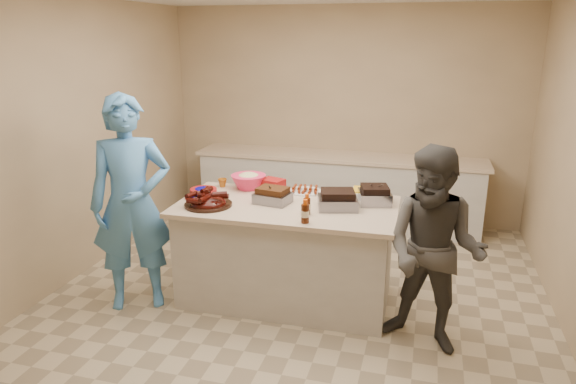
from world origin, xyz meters
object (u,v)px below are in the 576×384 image
(roasting_pan, at_px, (374,203))
(bbq_bottle_b, at_px, (307,214))
(island, at_px, (287,297))
(guest_gray, at_px, (426,344))
(plastic_cup, at_px, (223,187))
(guest_blue, at_px, (141,302))
(bbq_bottle_a, at_px, (305,223))
(coleslaw_bowl, at_px, (249,188))
(rib_platter, at_px, (208,206))
(mustard_bottle, at_px, (276,196))

(roasting_pan, height_order, bbq_bottle_b, bbq_bottle_b)
(roasting_pan, bearing_deg, island, -176.54)
(island, height_order, guest_gray, island)
(island, xyz_separation_m, guest_gray, (1.26, -0.44, 0.00))
(island, height_order, bbq_bottle_b, bbq_bottle_b)
(plastic_cup, bearing_deg, guest_blue, -122.25)
(bbq_bottle_a, height_order, plastic_cup, bbq_bottle_a)
(coleslaw_bowl, height_order, guest_blue, coleslaw_bowl)
(island, relative_size, guest_blue, 1.02)
(roasting_pan, distance_m, coleslaw_bowl, 1.23)
(plastic_cup, bearing_deg, rib_platter, -79.73)
(plastic_cup, bearing_deg, bbq_bottle_a, -36.97)
(coleslaw_bowl, distance_m, guest_gray, 2.13)
(island, bearing_deg, plastic_cup, 153.25)
(rib_platter, relative_size, guest_blue, 0.22)
(island, height_order, mustard_bottle, mustard_bottle)
(bbq_bottle_a, height_order, bbq_bottle_b, bbq_bottle_a)
(island, distance_m, rib_platter, 1.14)
(coleslaw_bowl, relative_size, guest_gray, 0.21)
(mustard_bottle, height_order, guest_gray, mustard_bottle)
(island, xyz_separation_m, bbq_bottle_b, (0.23, -0.20, 0.91))
(roasting_pan, xyz_separation_m, bbq_bottle_b, (-0.51, -0.44, 0.00))
(guest_blue, xyz_separation_m, guest_gray, (2.52, 0.00, 0.00))
(bbq_bottle_b, xyz_separation_m, mustard_bottle, (-0.40, 0.42, 0.00))
(mustard_bottle, bearing_deg, bbq_bottle_a, -55.08)
(mustard_bottle, relative_size, plastic_cup, 1.28)
(island, distance_m, guest_gray, 1.33)
(island, bearing_deg, rib_platter, -162.66)
(mustard_bottle, bearing_deg, plastic_cup, 165.65)
(rib_platter, relative_size, coleslaw_bowl, 1.24)
(island, bearing_deg, roasting_pan, 17.14)
(rib_platter, relative_size, plastic_cup, 4.72)
(roasting_pan, bearing_deg, plastic_cup, 160.68)
(guest_blue, height_order, guest_gray, guest_gray)
(coleslaw_bowl, bearing_deg, guest_gray, -25.08)
(rib_platter, xyz_separation_m, bbq_bottle_a, (0.91, -0.19, 0.00))
(rib_platter, height_order, plastic_cup, rib_platter)
(coleslaw_bowl, distance_m, plastic_cup, 0.27)
(rib_platter, bearing_deg, mustard_bottle, 41.55)
(plastic_cup, xyz_separation_m, guest_gray, (2.01, -0.80, -0.91))
(roasting_pan, distance_m, bbq_bottle_b, 0.67)
(bbq_bottle_b, bearing_deg, bbq_bottle_a, -80.62)
(bbq_bottle_b, distance_m, plastic_cup, 1.13)
(plastic_cup, height_order, guest_blue, plastic_cup)
(coleslaw_bowl, distance_m, mustard_bottle, 0.36)
(coleslaw_bowl, xyz_separation_m, mustard_bottle, (0.32, -0.16, 0.00))
(roasting_pan, xyz_separation_m, guest_blue, (-2.00, -0.68, -0.91))
(plastic_cup, bearing_deg, island, -25.84)
(bbq_bottle_a, xyz_separation_m, mustard_bottle, (-0.43, 0.62, 0.00))
(plastic_cup, height_order, guest_gray, plastic_cup)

